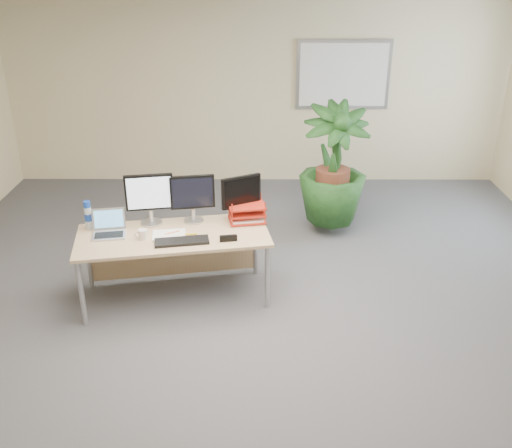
{
  "coord_description": "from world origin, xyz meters",
  "views": [
    {
      "loc": [
        0.03,
        -4.03,
        3.01
      ],
      "look_at": [
        0.01,
        0.35,
        0.96
      ],
      "focal_mm": 40.0,
      "sensor_mm": 36.0,
      "label": 1
    }
  ],
  "objects_px": {
    "monitor_right": "(192,196)",
    "laptop": "(109,228)",
    "monitor_left": "(150,196)",
    "floor_plant": "(333,173)",
    "desk": "(173,243)"
  },
  "relations": [
    {
      "from": "monitor_left",
      "to": "floor_plant",
      "type": "bearing_deg",
      "value": 33.75
    },
    {
      "from": "laptop",
      "to": "monitor_right",
      "type": "bearing_deg",
      "value": 19.55
    },
    {
      "from": "laptop",
      "to": "desk",
      "type": "bearing_deg",
      "value": 7.69
    },
    {
      "from": "floor_plant",
      "to": "monitor_right",
      "type": "bearing_deg",
      "value": -140.98
    },
    {
      "from": "desk",
      "to": "monitor_right",
      "type": "xyz_separation_m",
      "value": [
        0.18,
        0.19,
        0.41
      ]
    },
    {
      "from": "floor_plant",
      "to": "monitor_left",
      "type": "relative_size",
      "value": 2.99
    },
    {
      "from": "floor_plant",
      "to": "monitor_right",
      "type": "relative_size",
      "value": 3.18
    },
    {
      "from": "floor_plant",
      "to": "monitor_left",
      "type": "distance_m",
      "value": 2.29
    },
    {
      "from": "laptop",
      "to": "monitor_left",
      "type": "bearing_deg",
      "value": 30.92
    },
    {
      "from": "floor_plant",
      "to": "monitor_left",
      "type": "bearing_deg",
      "value": -146.25
    },
    {
      "from": "desk",
      "to": "floor_plant",
      "type": "relative_size",
      "value": 1.25
    },
    {
      "from": "floor_plant",
      "to": "laptop",
      "type": "xyz_separation_m",
      "value": [
        -2.26,
        -1.48,
        -0.01
      ]
    },
    {
      "from": "desk",
      "to": "laptop",
      "type": "xyz_separation_m",
      "value": [
        -0.58,
        -0.08,
        0.2
      ]
    },
    {
      "from": "floor_plant",
      "to": "desk",
      "type": "bearing_deg",
      "value": -140.07
    },
    {
      "from": "monitor_right",
      "to": "laptop",
      "type": "bearing_deg",
      "value": -160.45
    }
  ]
}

